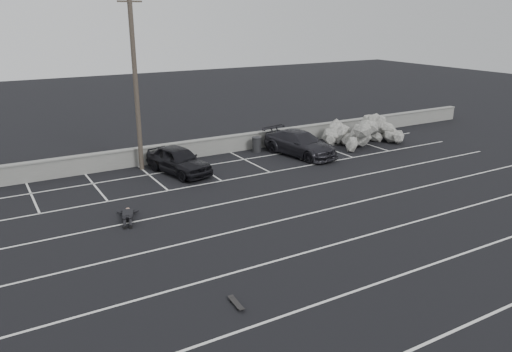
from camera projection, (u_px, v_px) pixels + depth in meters
ground at (306, 252)px, 18.47m from camera, size 120.00×120.00×0.00m
seawall at (170, 152)px, 29.80m from camera, size 50.00×0.45×1.06m
stall_lines at (246, 214)px, 22.05m from camera, size 36.00×20.05×0.01m
car_left at (178, 160)px, 27.43m from camera, size 2.79×4.71×1.50m
car_right at (300, 143)px, 30.95m from camera, size 3.08×5.48×1.50m
utility_pole at (136, 82)px, 26.85m from camera, size 1.29×0.26×9.67m
trash_bin at (257, 144)px, 31.76m from camera, size 0.69×0.69×0.96m
riprap_pile at (362, 135)px, 33.91m from camera, size 5.80×3.58×1.48m
person at (128, 212)px, 21.58m from camera, size 2.31×2.98×0.49m
skateboard at (236, 303)px, 15.10m from camera, size 0.23×0.73×0.09m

